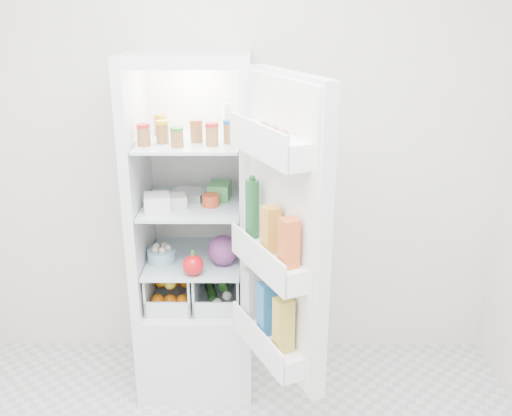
{
  "coord_description": "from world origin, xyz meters",
  "views": [
    {
      "loc": [
        0.14,
        -1.56,
        2.03
      ],
      "look_at": [
        0.13,
        0.95,
        1.11
      ],
      "focal_mm": 40.0,
      "sensor_mm": 36.0,
      "label": 1
    }
  ],
  "objects_px": {
    "red_cabbage": "(223,250)",
    "fridge_door": "(281,238)",
    "refrigerator": "(197,266)",
    "mushroom_bowl": "(162,256)"
  },
  "relations": [
    {
      "from": "red_cabbage",
      "to": "fridge_door",
      "type": "bearing_deg",
      "value": -58.94
    },
    {
      "from": "refrigerator",
      "to": "fridge_door",
      "type": "height_order",
      "value": "refrigerator"
    },
    {
      "from": "red_cabbage",
      "to": "refrigerator",
      "type": "bearing_deg",
      "value": 136.52
    },
    {
      "from": "refrigerator",
      "to": "mushroom_bowl",
      "type": "xyz_separation_m",
      "value": [
        -0.17,
        -0.12,
        0.12
      ]
    },
    {
      "from": "red_cabbage",
      "to": "mushroom_bowl",
      "type": "distance_m",
      "value": 0.32
    },
    {
      "from": "fridge_door",
      "to": "refrigerator",
      "type": "bearing_deg",
      "value": 9.5
    },
    {
      "from": "refrigerator",
      "to": "fridge_door",
      "type": "distance_m",
      "value": 0.86
    },
    {
      "from": "red_cabbage",
      "to": "fridge_door",
      "type": "relative_size",
      "value": 0.12
    },
    {
      "from": "refrigerator",
      "to": "mushroom_bowl",
      "type": "bearing_deg",
      "value": -143.72
    },
    {
      "from": "mushroom_bowl",
      "to": "red_cabbage",
      "type": "bearing_deg",
      "value": -4.62
    }
  ]
}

